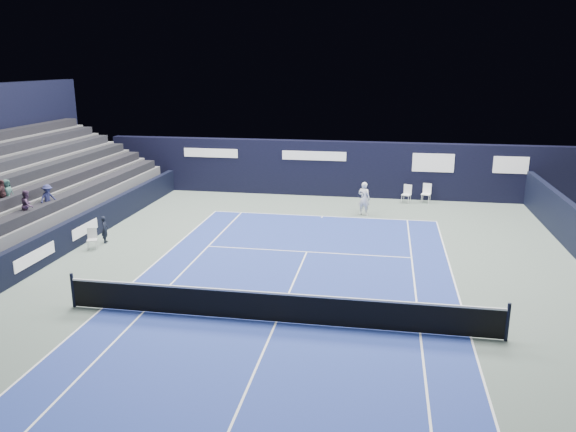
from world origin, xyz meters
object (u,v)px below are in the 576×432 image
line_judge_chair (92,237)px  tennis_player (364,199)px  folding_chair_back_b (427,192)px  tennis_net (276,306)px  folding_chair_back_a (407,191)px

line_judge_chair → tennis_player: bearing=13.5°
folding_chair_back_b → line_judge_chair: bearing=-127.7°
folding_chair_back_b → tennis_net: (-5.22, -15.69, -0.08)m
folding_chair_back_a → line_judge_chair: bearing=-121.2°
folding_chair_back_b → tennis_net: 16.53m
tennis_net → tennis_player: (1.99, 12.49, 0.33)m
line_judge_chair → tennis_player: size_ratio=0.51×
folding_chair_back_a → tennis_net: bearing=-84.6°
folding_chair_back_a → folding_chair_back_b: bearing=31.9°
folding_chair_back_b → tennis_player: (-3.23, -3.20, 0.25)m
folding_chair_back_b → tennis_player: bearing=-119.7°
folding_chair_back_b → tennis_net: size_ratio=0.08×
folding_chair_back_a → tennis_net: (-4.19, -15.48, -0.15)m
line_judge_chair → tennis_player: 12.84m
folding_chair_back_b → line_judge_chair: 17.32m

